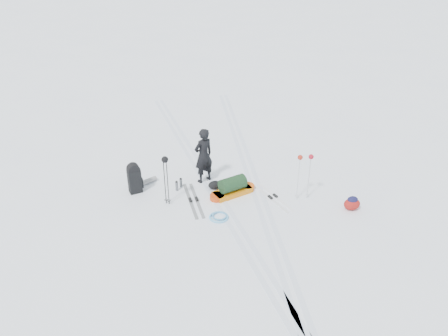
{
  "coord_description": "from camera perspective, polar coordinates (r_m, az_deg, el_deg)",
  "views": [
    {
      "loc": [
        -2.54,
        -9.86,
        6.73
      ],
      "look_at": [
        0.16,
        0.4,
        0.95
      ],
      "focal_mm": 35.0,
      "sensor_mm": 36.0,
      "label": 1
    }
  ],
  "objects": [
    {
      "name": "ground",
      "position": [
        12.21,
        -0.27,
        -4.87
      ],
      "size": [
        200.0,
        200.0,
        0.0
      ],
      "primitive_type": "plane",
      "color": "white",
      "rests_on": "ground"
    },
    {
      "name": "snow_hill_backdrop",
      "position": [
        137.14,
        16.68,
        -6.33
      ],
      "size": [
        359.5,
        192.0,
        162.45
      ],
      "color": "silver",
      "rests_on": "ground"
    },
    {
      "name": "ski_tracks",
      "position": [
        13.06,
        1.37,
        -2.43
      ],
      "size": [
        3.38,
        17.97,
        0.01
      ],
      "color": "silver",
      "rests_on": "ground"
    },
    {
      "name": "skier",
      "position": [
        12.96,
        -2.69,
        1.63
      ],
      "size": [
        0.74,
        0.63,
        1.73
      ],
      "primitive_type": "imported",
      "rotation": [
        0.0,
        0.0,
        3.55
      ],
      "color": "black",
      "rests_on": "ground"
    },
    {
      "name": "pulk_sled",
      "position": [
        12.59,
        1.13,
        -2.61
      ],
      "size": [
        1.52,
        0.82,
        0.56
      ],
      "rotation": [
        0.0,
        0.0,
        0.29
      ],
      "color": "#C76C0B",
      "rests_on": "ground"
    },
    {
      "name": "expedition_rucksack",
      "position": [
        12.9,
        -11.39,
        -1.31
      ],
      "size": [
        0.89,
        0.76,
        0.92
      ],
      "rotation": [
        0.0,
        0.0,
        0.2
      ],
      "color": "black",
      "rests_on": "ground"
    },
    {
      "name": "ski_poles_black",
      "position": [
        11.77,
        -7.69,
        0.33
      ],
      "size": [
        0.19,
        0.18,
        1.48
      ],
      "rotation": [
        0.0,
        0.0,
        0.28
      ],
      "color": "black",
      "rests_on": "ground"
    },
    {
      "name": "ski_poles_silver",
      "position": [
        12.14,
        10.55,
        0.75
      ],
      "size": [
        0.44,
        0.18,
        1.39
      ],
      "rotation": [
        0.0,
        0.0,
        0.02
      ],
      "color": "silver",
      "rests_on": "ground"
    },
    {
      "name": "touring_skis_grey",
      "position": [
        12.42,
        -4.0,
        -4.23
      ],
      "size": [
        0.28,
        1.85,
        0.07
      ],
      "rotation": [
        0.0,
        0.0,
        1.57
      ],
      "color": "#94989C",
      "rests_on": "ground"
    },
    {
      "name": "touring_skis_white",
      "position": [
        12.61,
        6.38,
        -3.81
      ],
      "size": [
        0.69,
        1.76,
        0.06
      ],
      "rotation": [
        0.0,
        0.0,
        -1.31
      ],
      "color": "silver",
      "rests_on": "ground"
    },
    {
      "name": "rope_coil",
      "position": [
        11.7,
        -0.65,
        -6.37
      ],
      "size": [
        0.63,
        0.63,
        0.06
      ],
      "rotation": [
        0.0,
        0.0,
        -0.21
      ],
      "color": "#5FB4E8",
      "rests_on": "ground"
    },
    {
      "name": "small_daypack",
      "position": [
        12.45,
        16.38,
        -4.44
      ],
      "size": [
        0.56,
        0.5,
        0.39
      ],
      "rotation": [
        0.0,
        0.0,
        -0.43
      ],
      "color": "maroon",
      "rests_on": "ground"
    },
    {
      "name": "thermos_pair",
      "position": [
        12.95,
        -5.93,
        -2.14
      ],
      "size": [
        0.24,
        0.26,
        0.31
      ],
      "rotation": [
        0.0,
        0.0,
        0.07
      ],
      "color": "slate",
      "rests_on": "ground"
    },
    {
      "name": "stuff_sack",
      "position": [
        12.91,
        -1.2,
        -2.23
      ],
      "size": [
        0.47,
        0.41,
        0.24
      ],
      "rotation": [
        0.0,
        0.0,
        -0.35
      ],
      "color": "black",
      "rests_on": "ground"
    }
  ]
}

